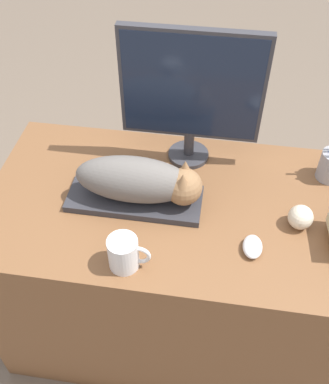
# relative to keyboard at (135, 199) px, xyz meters

# --- Properties ---
(desk) EXTENTS (1.40, 0.70, 0.78)m
(desk) POSITION_rel_keyboard_xyz_m (0.20, 0.01, -0.40)
(desk) COLOR brown
(desk) RESTS_ON ground_plane
(keyboard) EXTENTS (0.44, 0.17, 0.02)m
(keyboard) POSITION_rel_keyboard_xyz_m (0.00, 0.00, 0.00)
(keyboard) COLOR #2D2D33
(keyboard) RESTS_ON desk
(cat) EXTENTS (0.41, 0.14, 0.15)m
(cat) POSITION_rel_keyboard_xyz_m (0.03, 0.00, 0.09)
(cat) COLOR #66605B
(cat) RESTS_ON keyboard
(monitor) EXTENTS (0.47, 0.15, 0.49)m
(monitor) POSITION_rel_keyboard_xyz_m (0.15, 0.25, 0.27)
(monitor) COLOR #333338
(monitor) RESTS_ON desk
(computer_mouse) EXTENTS (0.06, 0.09, 0.03)m
(computer_mouse) POSITION_rel_keyboard_xyz_m (0.39, -0.14, 0.00)
(computer_mouse) COLOR silver
(computer_mouse) RESTS_ON desk
(coffee_mug) EXTENTS (0.12, 0.09, 0.11)m
(coffee_mug) POSITION_rel_keyboard_xyz_m (0.02, -0.25, 0.04)
(coffee_mug) COLOR silver
(coffee_mug) RESTS_ON desk
(baseball) EXTENTS (0.08, 0.08, 0.08)m
(baseball) POSITION_rel_keyboard_xyz_m (0.53, -0.02, 0.03)
(baseball) COLOR beige
(baseball) RESTS_ON desk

